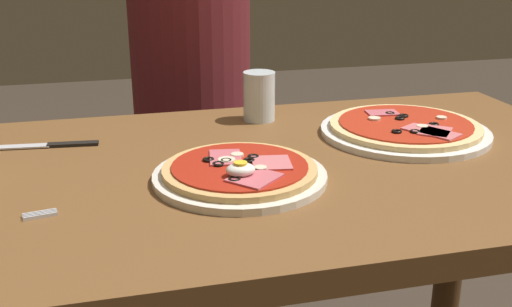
% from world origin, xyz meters
% --- Properties ---
extents(dining_table, '(1.20, 0.71, 0.73)m').
position_xyz_m(dining_table, '(0.00, 0.00, 0.61)').
color(dining_table, brown).
rests_on(dining_table, ground).
extents(pizza_foreground, '(0.27, 0.27, 0.05)m').
position_xyz_m(pizza_foreground, '(-0.08, -0.06, 0.74)').
color(pizza_foreground, silver).
rests_on(pizza_foreground, dining_table).
extents(pizza_across_left, '(0.32, 0.32, 0.03)m').
position_xyz_m(pizza_across_left, '(0.27, 0.08, 0.74)').
color(pizza_across_left, white).
rests_on(pizza_across_left, dining_table).
extents(water_glass_near, '(0.06, 0.06, 0.10)m').
position_xyz_m(water_glass_near, '(0.03, 0.25, 0.77)').
color(water_glass_near, silver).
rests_on(water_glass_near, dining_table).
extents(knife, '(0.20, 0.04, 0.01)m').
position_xyz_m(knife, '(-0.38, 0.18, 0.73)').
color(knife, silver).
rests_on(knife, dining_table).
extents(diner_person, '(0.32, 0.32, 1.18)m').
position_xyz_m(diner_person, '(-0.04, 0.71, 0.56)').
color(diner_person, black).
rests_on(diner_person, ground).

